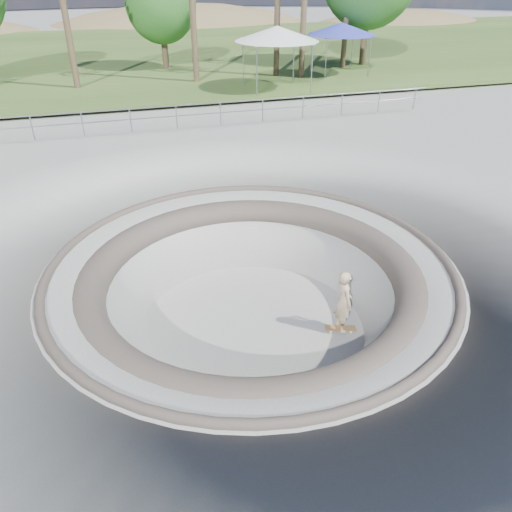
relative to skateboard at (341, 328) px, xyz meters
name	(u,v)px	position (x,y,z in m)	size (l,w,h in m)	color
ground	(251,266)	(-2.23, 0.87, 1.83)	(180.00, 180.00, 0.00)	#A6A7A1
skate_bowl	(251,324)	(-2.23, 0.87, 0.00)	(14.00, 14.00, 4.10)	#A6A7A1
grass_strip	(136,53)	(-2.23, 34.87, 2.05)	(180.00, 36.00, 0.12)	#344F1F
distant_hills	(158,85)	(1.54, 58.05, -5.19)	(103.20, 45.00, 28.60)	olive
safety_railing	(177,117)	(-2.23, 12.87, 2.53)	(25.00, 0.06, 1.03)	gray
skateboard	(341,328)	(0.00, 0.00, 0.00)	(0.83, 0.46, 0.08)	olive
skater	(344,301)	(0.00, 0.00, 0.90)	(0.64, 0.42, 1.76)	tan
canopy_white	(277,34)	(4.42, 18.87, 5.04)	(6.61, 6.61, 3.34)	gray
canopy_blue	(342,29)	(9.79, 22.02, 4.81)	(6.07, 6.07, 3.07)	gray
bushy_tree_mid	(161,3)	(-0.79, 27.24, 6.14)	(4.63, 4.21, 6.68)	brown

